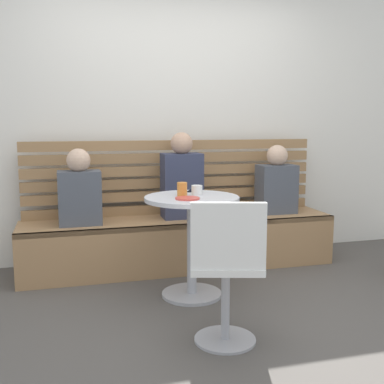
{
  "coord_description": "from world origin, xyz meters",
  "views": [
    {
      "loc": [
        -0.96,
        -2.68,
        1.26
      ],
      "look_at": [
        -0.04,
        0.66,
        0.75
      ],
      "focal_mm": 43.92,
      "sensor_mm": 36.0,
      "label": 1
    }
  ],
  "objects_px": {
    "booth_bench": "(180,243)",
    "cup_ceramic_white": "(197,190)",
    "person_adult": "(182,180)",
    "plate_small": "(187,198)",
    "cafe_table": "(192,227)",
    "white_chair": "(227,267)",
    "phone_on_table": "(194,191)",
    "person_child_middle": "(276,183)",
    "cup_tumbler_orange": "(182,189)",
    "person_child_left": "(80,191)"
  },
  "relations": [
    {
      "from": "booth_bench",
      "to": "cup_ceramic_white",
      "type": "relative_size",
      "value": 33.75
    },
    {
      "from": "person_adult",
      "to": "plate_small",
      "type": "height_order",
      "value": "person_adult"
    },
    {
      "from": "cafe_table",
      "to": "white_chair",
      "type": "xyz_separation_m",
      "value": [
        -0.02,
        -0.81,
        -0.05
      ]
    },
    {
      "from": "plate_small",
      "to": "phone_on_table",
      "type": "bearing_deg",
      "value": 67.68
    },
    {
      "from": "booth_bench",
      "to": "person_adult",
      "type": "bearing_deg",
      "value": 57.0
    },
    {
      "from": "white_chair",
      "to": "plate_small",
      "type": "height_order",
      "value": "white_chair"
    },
    {
      "from": "booth_bench",
      "to": "plate_small",
      "type": "xyz_separation_m",
      "value": [
        -0.14,
        -0.79,
        0.52
      ]
    },
    {
      "from": "person_child_middle",
      "to": "plate_small",
      "type": "relative_size",
      "value": 3.66
    },
    {
      "from": "booth_bench",
      "to": "cup_tumbler_orange",
      "type": "xyz_separation_m",
      "value": [
        -0.15,
        -0.65,
        0.57
      ]
    },
    {
      "from": "white_chair",
      "to": "plate_small",
      "type": "xyz_separation_m",
      "value": [
        -0.04,
        0.7,
        0.28
      ]
    },
    {
      "from": "booth_bench",
      "to": "person_adult",
      "type": "relative_size",
      "value": 3.64
    },
    {
      "from": "person_child_left",
      "to": "person_child_middle",
      "type": "relative_size",
      "value": 0.99
    },
    {
      "from": "white_chair",
      "to": "phone_on_table",
      "type": "height_order",
      "value": "white_chair"
    },
    {
      "from": "plate_small",
      "to": "person_child_middle",
      "type": "bearing_deg",
      "value": 37.54
    },
    {
      "from": "person_child_left",
      "to": "cafe_table",
      "type": "bearing_deg",
      "value": -41.34
    },
    {
      "from": "booth_bench",
      "to": "white_chair",
      "type": "relative_size",
      "value": 3.18
    },
    {
      "from": "cup_ceramic_white",
      "to": "plate_small",
      "type": "xyz_separation_m",
      "value": [
        -0.12,
        -0.17,
        -0.03
      ]
    },
    {
      "from": "cup_tumbler_orange",
      "to": "cup_ceramic_white",
      "type": "relative_size",
      "value": 1.25
    },
    {
      "from": "plate_small",
      "to": "booth_bench",
      "type": "bearing_deg",
      "value": 79.73
    },
    {
      "from": "person_child_middle",
      "to": "cup_ceramic_white",
      "type": "height_order",
      "value": "person_child_middle"
    },
    {
      "from": "cafe_table",
      "to": "plate_small",
      "type": "xyz_separation_m",
      "value": [
        -0.06,
        -0.11,
        0.23
      ]
    },
    {
      "from": "person_adult",
      "to": "white_chair",
      "type": "bearing_deg",
      "value": -94.77
    },
    {
      "from": "booth_bench",
      "to": "person_child_middle",
      "type": "distance_m",
      "value": 1.04
    },
    {
      "from": "white_chair",
      "to": "person_child_left",
      "type": "bearing_deg",
      "value": 116.53
    },
    {
      "from": "booth_bench",
      "to": "person_adult",
      "type": "height_order",
      "value": "person_adult"
    },
    {
      "from": "person_child_middle",
      "to": "phone_on_table",
      "type": "distance_m",
      "value": 1.02
    },
    {
      "from": "cafe_table",
      "to": "person_child_middle",
      "type": "bearing_deg",
      "value": 35.29
    },
    {
      "from": "booth_bench",
      "to": "cafe_table",
      "type": "bearing_deg",
      "value": -96.93
    },
    {
      "from": "plate_small",
      "to": "cup_ceramic_white",
      "type": "bearing_deg",
      "value": 56.06
    },
    {
      "from": "cafe_table",
      "to": "plate_small",
      "type": "height_order",
      "value": "plate_small"
    },
    {
      "from": "booth_bench",
      "to": "cafe_table",
      "type": "xyz_separation_m",
      "value": [
        -0.08,
        -0.68,
        0.3
      ]
    },
    {
      "from": "person_child_left",
      "to": "phone_on_table",
      "type": "bearing_deg",
      "value": -26.43
    },
    {
      "from": "cafe_table",
      "to": "plate_small",
      "type": "relative_size",
      "value": 4.35
    },
    {
      "from": "cafe_table",
      "to": "phone_on_table",
      "type": "distance_m",
      "value": 0.35
    },
    {
      "from": "person_adult",
      "to": "person_child_middle",
      "type": "xyz_separation_m",
      "value": [
        0.89,
        -0.02,
        -0.06
      ]
    },
    {
      "from": "booth_bench",
      "to": "person_child_middle",
      "type": "bearing_deg",
      "value": 1.28
    },
    {
      "from": "cafe_table",
      "to": "person_child_left",
      "type": "xyz_separation_m",
      "value": [
        -0.76,
        0.67,
        0.19
      ]
    },
    {
      "from": "cafe_table",
      "to": "person_child_middle",
      "type": "height_order",
      "value": "person_child_middle"
    },
    {
      "from": "cup_tumbler_orange",
      "to": "cup_ceramic_white",
      "type": "distance_m",
      "value": 0.13
    },
    {
      "from": "phone_on_table",
      "to": "cup_tumbler_orange",
      "type": "bearing_deg",
      "value": 84.67
    },
    {
      "from": "booth_bench",
      "to": "white_chair",
      "type": "height_order",
      "value": "white_chair"
    },
    {
      "from": "booth_bench",
      "to": "plate_small",
      "type": "bearing_deg",
      "value": -100.27
    },
    {
      "from": "cafe_table",
      "to": "phone_on_table",
      "type": "relative_size",
      "value": 5.29
    },
    {
      "from": "cup_tumbler_orange",
      "to": "plate_small",
      "type": "bearing_deg",
      "value": -88.72
    },
    {
      "from": "cup_tumbler_orange",
      "to": "cup_ceramic_white",
      "type": "xyz_separation_m",
      "value": [
        0.12,
        0.04,
        -0.02
      ]
    },
    {
      "from": "cup_tumbler_orange",
      "to": "plate_small",
      "type": "distance_m",
      "value": 0.15
    },
    {
      "from": "cup_tumbler_orange",
      "to": "person_adult",
      "type": "bearing_deg",
      "value": 76.14
    },
    {
      "from": "person_child_middle",
      "to": "plate_small",
      "type": "distance_m",
      "value": 1.33
    },
    {
      "from": "phone_on_table",
      "to": "cup_ceramic_white",
      "type": "bearing_deg",
      "value": 110.15
    },
    {
      "from": "booth_bench",
      "to": "plate_small",
      "type": "height_order",
      "value": "plate_small"
    }
  ]
}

